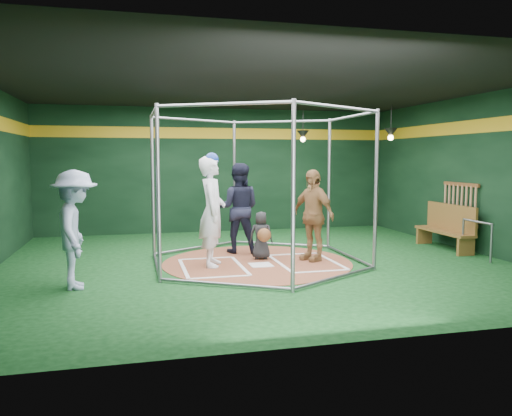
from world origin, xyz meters
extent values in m
cube|color=#0B3312|center=(0.00, 0.00, -0.01)|extent=(10.00, 9.00, 0.02)
cube|color=black|center=(0.00, 0.00, 3.50)|extent=(10.00, 9.00, 0.02)
cube|color=black|center=(0.00, 4.50, 1.75)|extent=(10.00, 0.10, 3.50)
cube|color=black|center=(0.00, -4.50, 1.75)|extent=(10.00, 0.10, 3.50)
cube|color=black|center=(5.00, 0.00, 1.75)|extent=(0.10, 9.00, 3.50)
cube|color=gold|center=(0.00, 4.47, 2.80)|extent=(10.00, 0.01, 0.30)
cube|color=gold|center=(4.97, 0.00, 2.80)|extent=(0.01, 9.00, 0.30)
cylinder|color=brown|center=(0.00, 0.00, 0.01)|extent=(3.80, 3.80, 0.01)
cube|color=white|center=(0.00, -0.30, 0.02)|extent=(0.43, 0.43, 0.01)
cube|color=white|center=(-0.95, 0.60, 0.02)|extent=(1.10, 0.07, 0.01)
cube|color=white|center=(-0.95, -1.10, 0.02)|extent=(1.10, 0.07, 0.01)
cube|color=white|center=(-1.50, -0.25, 0.02)|extent=(0.07, 1.70, 0.01)
cube|color=white|center=(-0.40, -0.25, 0.02)|extent=(0.07, 1.70, 0.01)
cube|color=white|center=(0.95, 0.60, 0.02)|extent=(1.10, 0.07, 0.01)
cube|color=white|center=(0.95, -1.10, 0.02)|extent=(1.10, 0.07, 0.01)
cube|color=white|center=(0.40, -0.25, 0.02)|extent=(0.07, 1.70, 0.01)
cube|color=white|center=(1.50, -0.25, 0.02)|extent=(0.07, 1.70, 0.01)
cylinder|color=gray|center=(1.99, 1.15, 1.50)|extent=(0.07, 0.07, 3.00)
cylinder|color=gray|center=(0.00, 2.30, 1.50)|extent=(0.07, 0.07, 3.00)
cylinder|color=gray|center=(-1.99, 1.15, 1.50)|extent=(0.07, 0.07, 3.00)
cylinder|color=gray|center=(-1.99, -1.15, 1.50)|extent=(0.07, 0.07, 3.00)
cylinder|color=gray|center=(0.00, -2.30, 1.50)|extent=(0.07, 0.07, 3.00)
cylinder|color=gray|center=(1.99, -1.15, 1.50)|extent=(0.07, 0.07, 3.00)
cylinder|color=gray|center=(1.00, 1.72, 2.95)|extent=(2.02, 1.20, 0.06)
cylinder|color=gray|center=(1.00, 1.72, 0.05)|extent=(2.02, 1.20, 0.06)
cylinder|color=gray|center=(-1.00, 1.72, 2.95)|extent=(2.02, 1.20, 0.06)
cylinder|color=gray|center=(-1.00, 1.72, 0.05)|extent=(2.02, 1.20, 0.06)
cylinder|color=gray|center=(-1.99, 0.00, 2.95)|extent=(0.06, 2.30, 0.06)
cylinder|color=gray|center=(-1.99, 0.00, 0.05)|extent=(0.06, 2.30, 0.06)
cylinder|color=gray|center=(-1.00, -1.73, 2.95)|extent=(2.02, 1.20, 0.06)
cylinder|color=gray|center=(-1.00, -1.73, 0.05)|extent=(2.02, 1.20, 0.06)
cylinder|color=gray|center=(1.00, -1.73, 2.95)|extent=(2.02, 1.20, 0.06)
cylinder|color=gray|center=(1.00, -1.73, 0.05)|extent=(2.02, 1.20, 0.06)
cylinder|color=gray|center=(1.99, 0.00, 2.95)|extent=(0.06, 2.30, 0.06)
cylinder|color=gray|center=(1.99, 0.00, 0.05)|extent=(0.06, 2.30, 0.06)
cube|color=brown|center=(4.94, 0.40, 1.50)|extent=(0.05, 1.25, 0.08)
cube|color=brown|center=(4.94, 0.40, 0.60)|extent=(0.05, 1.25, 0.08)
cylinder|color=tan|center=(4.92, -0.15, 1.05)|extent=(0.06, 0.06, 0.85)
cylinder|color=tan|center=(4.92, 0.01, 1.05)|extent=(0.06, 0.06, 0.85)
cylinder|color=tan|center=(4.92, 0.16, 1.05)|extent=(0.06, 0.06, 0.85)
cylinder|color=tan|center=(4.92, 0.32, 1.05)|extent=(0.06, 0.06, 0.85)
cylinder|color=tan|center=(4.92, 0.48, 1.05)|extent=(0.06, 0.06, 0.85)
cylinder|color=tan|center=(4.92, 0.64, 1.05)|extent=(0.06, 0.06, 0.85)
cylinder|color=tan|center=(4.92, 0.79, 1.05)|extent=(0.06, 0.06, 0.85)
cylinder|color=tan|center=(4.92, 0.95, 1.05)|extent=(0.06, 0.06, 0.85)
cone|color=black|center=(2.20, 3.60, 2.75)|extent=(0.34, 0.34, 0.22)
sphere|color=#FFD899|center=(2.20, 3.60, 2.62)|extent=(0.14, 0.14, 0.14)
cylinder|color=black|center=(2.20, 3.60, 3.10)|extent=(0.02, 0.02, 0.70)
cone|color=black|center=(4.00, 2.00, 2.75)|extent=(0.34, 0.34, 0.22)
sphere|color=#FFD899|center=(4.00, 2.00, 2.62)|extent=(0.14, 0.14, 0.14)
cylinder|color=black|center=(4.00, 2.00, 3.10)|extent=(0.02, 0.02, 0.70)
imported|color=silver|center=(-0.92, -0.11, 1.07)|extent=(0.67, 0.87, 2.12)
sphere|color=navy|center=(-0.92, -0.11, 2.08)|extent=(0.26, 0.26, 0.26)
imported|color=tan|center=(1.15, -0.06, 0.94)|extent=(0.90, 1.18, 1.86)
imported|color=black|center=(0.16, 0.30, 0.51)|extent=(0.55, 0.42, 0.99)
sphere|color=brown|center=(0.16, 0.05, 0.55)|extent=(0.28, 0.28, 0.28)
imported|color=black|center=(-0.15, 1.13, 1.00)|extent=(1.15, 1.02, 1.98)
imported|color=#9EB0D1|center=(-3.31, -1.21, 0.96)|extent=(0.81, 1.29, 1.92)
cube|color=brown|center=(4.55, 0.42, 0.42)|extent=(0.42, 1.79, 0.06)
cube|color=brown|center=(4.72, 0.42, 0.74)|extent=(0.06, 1.79, 0.60)
cube|color=brown|center=(4.55, -0.38, 0.20)|extent=(0.40, 0.08, 0.40)
cube|color=brown|center=(4.55, 1.21, 0.20)|extent=(0.40, 0.08, 0.40)
cylinder|color=gray|center=(4.55, -1.16, 0.40)|extent=(0.05, 0.05, 0.80)
cylinder|color=gray|center=(4.55, -0.27, 0.40)|extent=(0.05, 0.05, 0.80)
cylinder|color=gray|center=(4.55, -0.72, 0.78)|extent=(0.05, 0.89, 0.05)
camera|label=1|loc=(-2.39, -9.60, 2.10)|focal=35.00mm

